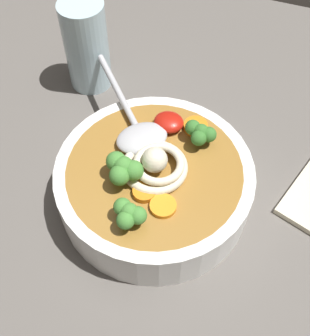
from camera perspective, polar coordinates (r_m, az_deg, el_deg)
table_slab at (r=54.16cm, az=2.43°, el=-5.60°), size 90.02×90.02×3.59cm
soup_bowl at (r=50.58cm, az=0.00°, el=-1.85°), size 22.37×22.37×5.83cm
noodle_pile at (r=47.43cm, az=0.21°, el=0.69°), size 8.05×7.89×3.24cm
soup_spoon at (r=50.68cm, az=-2.30°, el=5.05°), size 14.14×14.97×1.60cm
chili_sauce_dollop at (r=51.41cm, az=1.81°, el=6.00°), size 3.54×3.18×1.59cm
broccoli_floret_beside_noodles at (r=43.17cm, az=-3.45°, el=-5.97°), size 3.62×3.11×2.86cm
broccoli_floret_right at (r=45.71cm, az=-4.18°, el=-0.08°), size 4.30×3.70×3.40cm
broccoli_floret_near_spoon at (r=49.32cm, az=6.00°, el=4.54°), size 3.50×3.02×2.77cm
carrot_slice_far at (r=51.81cm, az=4.86°, el=5.55°), size 2.83×2.83×0.71cm
carrot_slice_center at (r=46.12cm, az=-1.41°, el=-3.14°), size 2.51×2.51×0.69cm
carrot_slice_left at (r=45.23cm, az=1.52°, el=-5.13°), size 2.81×2.81×0.56cm
drinking_glass at (r=62.35cm, az=-8.94°, el=15.48°), size 6.05×6.05×12.84cm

